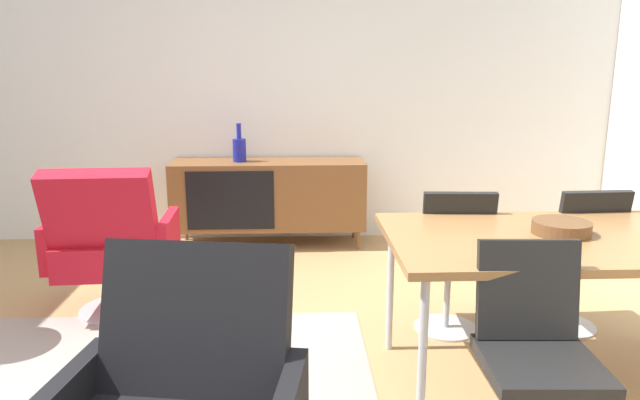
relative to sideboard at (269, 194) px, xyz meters
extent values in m
plane|color=tan|center=(-0.15, -2.30, -0.44)|extent=(8.32, 8.32, 0.00)
cube|color=silver|center=(-0.15, 0.30, 0.96)|extent=(6.80, 0.12, 2.80)
cube|color=brown|center=(0.00, 0.00, 0.00)|extent=(1.60, 0.44, 0.56)
cube|color=black|center=(-0.30, -0.22, 0.00)|extent=(0.70, 0.01, 0.48)
cylinder|color=brown|center=(-0.74, -0.17, -0.36)|extent=(0.03, 0.03, 0.16)
cylinder|color=brown|center=(0.74, -0.17, -0.36)|extent=(0.03, 0.03, 0.16)
cylinder|color=brown|center=(-0.74, 0.17, -0.36)|extent=(0.03, 0.03, 0.16)
cylinder|color=brown|center=(0.74, 0.17, -0.36)|extent=(0.03, 0.03, 0.16)
cylinder|color=navy|center=(-0.23, 0.00, 0.37)|extent=(0.11, 0.11, 0.19)
cylinder|color=navy|center=(-0.23, 0.00, 0.53)|extent=(0.04, 0.04, 0.13)
cube|color=olive|center=(1.44, -2.30, 0.28)|extent=(1.60, 0.90, 0.04)
cylinder|color=#B7B7BC|center=(0.72, -2.69, -0.09)|extent=(0.04, 0.04, 0.70)
cylinder|color=#B7B7BC|center=(0.72, -1.91, -0.09)|extent=(0.04, 0.04, 0.70)
cylinder|color=brown|center=(1.44, -2.27, 0.33)|extent=(0.26, 0.26, 0.06)
cube|color=black|center=(1.09, -1.68, 0.01)|extent=(0.42, 0.42, 0.05)
cube|color=black|center=(1.08, -1.86, 0.23)|extent=(0.38, 0.11, 0.38)
cylinder|color=#B7B7BC|center=(1.09, -1.68, -0.23)|extent=(0.04, 0.04, 0.42)
cylinder|color=#B7B7BC|center=(1.09, -1.68, -0.43)|extent=(0.36, 0.36, 0.01)
cube|color=black|center=(1.79, -1.68, 0.01)|extent=(0.42, 0.42, 0.05)
cube|color=black|center=(1.80, -1.86, 0.23)|extent=(0.38, 0.11, 0.38)
cylinder|color=#B7B7BC|center=(1.79, -1.68, -0.23)|extent=(0.04, 0.04, 0.42)
cylinder|color=#B7B7BC|center=(1.79, -1.68, -0.43)|extent=(0.36, 0.36, 0.01)
cube|color=black|center=(1.09, -2.92, 0.01)|extent=(0.42, 0.42, 0.05)
cube|color=black|center=(1.10, -2.74, 0.23)|extent=(0.38, 0.10, 0.38)
cube|color=red|center=(-0.88, -1.34, -0.06)|extent=(0.63, 0.59, 0.20)
cube|color=red|center=(-0.87, -1.57, 0.25)|extent=(0.61, 0.30, 0.51)
cube|color=red|center=(-0.55, -1.32, 0.02)|extent=(0.08, 0.51, 0.28)
cube|color=red|center=(-1.21, -1.35, 0.02)|extent=(0.08, 0.51, 0.28)
cylinder|color=#B7B7BC|center=(-0.88, -1.34, -0.30)|extent=(0.06, 0.06, 0.28)
cylinder|color=#B7B7BC|center=(-0.88, -1.34, -0.43)|extent=(0.48, 0.48, 0.02)
cube|color=black|center=(-0.09, -3.01, 0.25)|extent=(0.63, 0.36, 0.51)
cube|color=gray|center=(-0.51, -2.29, -0.44)|extent=(2.20, 1.70, 0.01)
camera|label=1|loc=(0.23, -4.75, 1.04)|focal=32.38mm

